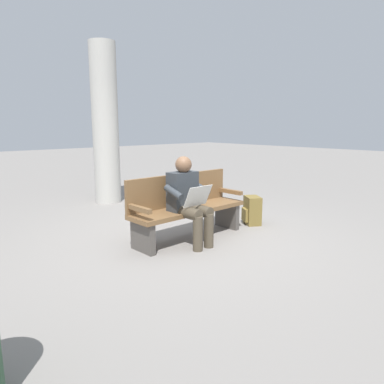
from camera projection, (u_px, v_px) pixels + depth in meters
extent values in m
plane|color=gray|center=(189.00, 238.00, 5.10)|extent=(40.00, 40.00, 0.00)
cube|color=brown|center=(189.00, 209.00, 5.02)|extent=(1.81, 0.52, 0.06)
cube|color=brown|center=(179.00, 190.00, 5.13)|extent=(1.80, 0.09, 0.45)
cube|color=brown|center=(229.00, 191.00, 5.56)|extent=(0.07, 0.48, 0.06)
cube|color=brown|center=(139.00, 209.00, 4.42)|extent=(0.07, 0.48, 0.06)
cube|color=#4C4742|center=(227.00, 215.00, 5.60)|extent=(0.09, 0.43, 0.39)
cube|color=#4C4742|center=(143.00, 237.00, 4.52)|extent=(0.09, 0.43, 0.39)
cube|color=#33383D|center=(183.00, 191.00, 4.82)|extent=(0.40, 0.23, 0.52)
sphere|color=brown|center=(183.00, 165.00, 4.74)|extent=(0.22, 0.22, 0.22)
cylinder|color=#4C4233|center=(199.00, 210.00, 4.78)|extent=(0.16, 0.42, 0.15)
cylinder|color=#4C4233|center=(188.00, 213.00, 4.64)|extent=(0.16, 0.42, 0.15)
cylinder|color=#4C4233|center=(209.00, 231.00, 4.69)|extent=(0.13, 0.13, 0.45)
cylinder|color=#4C4233|center=(198.00, 234.00, 4.55)|extent=(0.13, 0.13, 0.45)
cylinder|color=#33383D|center=(201.00, 188.00, 4.90)|extent=(0.10, 0.31, 0.18)
cylinder|color=#33383D|center=(174.00, 192.00, 4.58)|extent=(0.10, 0.31, 0.18)
cube|color=silver|center=(198.00, 196.00, 4.61)|extent=(0.40, 0.14, 0.27)
cube|color=brown|center=(252.00, 210.00, 5.79)|extent=(0.34, 0.37, 0.45)
cube|color=olive|center=(245.00, 215.00, 5.78)|extent=(0.15, 0.20, 0.20)
cylinder|color=#B2AFA8|center=(105.00, 124.00, 7.22)|extent=(0.52, 0.52, 3.18)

